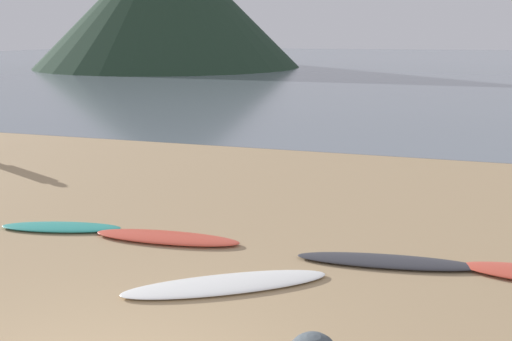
% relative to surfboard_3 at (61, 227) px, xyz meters
% --- Properties ---
extents(ground_plane, '(120.00, 120.00, 0.20)m').
position_rel_surfboard_3_xyz_m(ground_plane, '(2.99, 5.97, -0.14)').
color(ground_plane, tan).
rests_on(ground_plane, ground).
extents(ocean_water, '(140.00, 100.00, 0.01)m').
position_rel_surfboard_3_xyz_m(ocean_water, '(2.99, 56.94, -0.04)').
color(ocean_water, slate).
rests_on(ocean_water, ground).
extents(headland_hill, '(25.16, 25.16, 12.15)m').
position_rel_surfboard_3_xyz_m(headland_hill, '(-17.18, 40.81, 6.04)').
color(headland_hill, '#1E3323').
rests_on(headland_hill, ground).
extents(surfboard_3, '(2.05, 0.89, 0.08)m').
position_rel_surfboard_3_xyz_m(surfboard_3, '(0.00, 0.00, 0.00)').
color(surfboard_3, teal).
rests_on(surfboard_3, ground).
extents(surfboard_4, '(2.37, 0.70, 0.09)m').
position_rel_surfboard_3_xyz_m(surfboard_4, '(1.88, 0.04, 0.01)').
color(surfboard_4, '#D84C38').
rests_on(surfboard_4, ground).
extents(surfboard_5, '(2.59, 1.78, 0.07)m').
position_rel_surfboard_3_xyz_m(surfboard_5, '(3.28, -1.16, -0.00)').
color(surfboard_5, white).
rests_on(surfboard_5, ground).
extents(surfboard_6, '(2.55, 0.76, 0.08)m').
position_rel_surfboard_3_xyz_m(surfboard_6, '(5.22, 0.10, 0.00)').
color(surfboard_6, '#333338').
rests_on(surfboard_6, ground).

